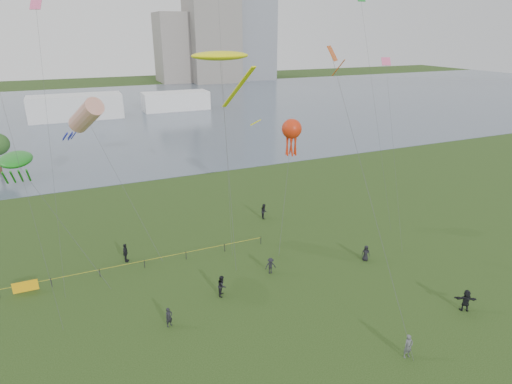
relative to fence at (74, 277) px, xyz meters
name	(u,v)px	position (x,y,z in m)	size (l,w,h in m)	color
ground_plane	(311,340)	(15.36, -15.06, -0.55)	(400.00, 400.00, 0.00)	#1D3410
lake	(124,112)	(15.36, 84.94, -0.53)	(400.00, 120.00, 0.08)	slate
building_mid	(212,35)	(61.36, 146.94, 18.45)	(20.00, 20.00, 38.00)	slate
building_low	(176,48)	(47.36, 152.94, 13.45)	(16.00, 18.00, 28.00)	gray
pavilion_left	(76,107)	(3.36, 79.94, 2.45)	(22.00, 8.00, 6.00)	silver
pavilion_right	(176,101)	(29.36, 82.94, 1.95)	(18.00, 7.00, 5.00)	white
fence	(74,277)	(0.00, 0.00, 0.00)	(24.07, 0.07, 1.05)	black
kite_flyer	(408,346)	(20.51, -19.12, 0.34)	(0.65, 0.43, 1.78)	#505357
spectator_a	(222,286)	(11.35, -7.12, 0.37)	(0.90, 0.70, 1.85)	black
spectator_b	(271,266)	(16.57, -5.62, 0.22)	(1.01, 0.58, 1.56)	black
spectator_c	(125,253)	(4.69, 1.89, 0.39)	(1.10, 0.46, 1.88)	black
spectator_d	(366,253)	(26.03, -7.19, 0.24)	(0.77, 0.50, 1.58)	black
spectator_e	(466,300)	(28.38, -16.86, 0.37)	(1.71, 0.55, 1.85)	black
spectator_f	(169,317)	(6.34, -9.36, 0.24)	(0.58, 0.38, 1.59)	black
spectator_g	(264,211)	(21.17, 5.88, 0.34)	(0.87, 0.68, 1.79)	black
kite_stingray	(220,57)	(14.68, 1.33, 18.23)	(5.30, 10.13, 19.27)	#3F3F42
kite_windsock	(86,116)	(3.09, 7.78, 12.72)	(7.26, 9.77, 15.22)	#3F3F42
kite_creature	(16,160)	(-2.90, 2.13, 10.54)	(7.01, 6.88, 11.58)	#3F3F42
kite_octopus	(292,130)	(23.12, 3.20, 10.51)	(5.45, 7.24, 12.22)	#3F3F42
kite_delta	(338,73)	(20.49, -8.62, 17.42)	(1.34, 12.56, 19.89)	#3F3F42
small_kites	(218,0)	(15.18, 3.09, 22.92)	(35.50, 8.42, 13.97)	#E5598C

